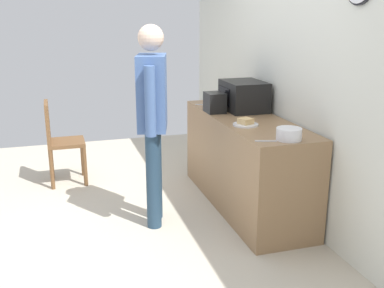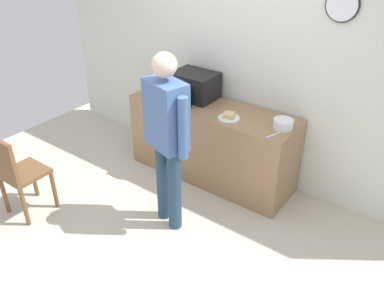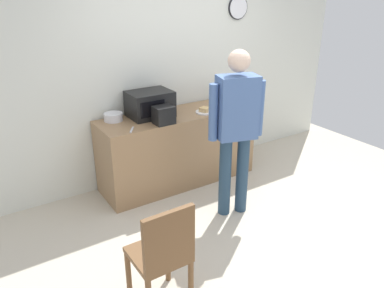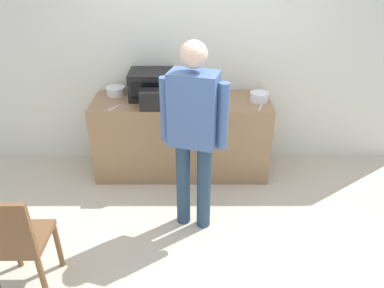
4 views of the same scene
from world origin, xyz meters
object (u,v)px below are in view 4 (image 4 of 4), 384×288
Objects in this scene: salad_bowl at (260,97)px; wooden_chair at (17,240)px; spoon_utensil at (116,108)px; microwave at (154,84)px; toaster at (152,99)px; fork_utensil at (262,108)px; sandwich_plate at (211,104)px; person_standing at (195,127)px; cereal_bowl at (117,91)px.

salad_bowl is 0.21× the size of wooden_chair.
wooden_chair is at bearing -107.07° from spoon_utensil.
microwave is 2.27× the size of toaster.
toaster is at bearing -169.69° from salad_bowl.
wooden_chair is (-0.85, -1.85, -0.53)m from microwave.
fork_utensil is at bearing -14.49° from microwave.
sandwich_plate is 1.00m from spoon_utensil.
sandwich_plate reaches higher than fork_utensil.
person_standing is (-0.71, -0.75, 0.14)m from fork_utensil.
spoon_utensil is at bearing 138.48° from person_standing.
wooden_chair is (-0.86, -1.53, -0.48)m from toaster.
fork_utensil is (-0.01, -0.19, -0.04)m from salad_bowl.
microwave is 1.20m from fork_utensil.
cereal_bowl is (-1.59, 0.19, -0.00)m from salad_bowl.
microwave is at bearing 165.51° from fork_utensil.
sandwich_plate is 1.34× the size of fork_utensil.
toaster reaches higher than cereal_bowl.
toaster is at bearing 60.69° from wooden_chair.
microwave is at bearing 158.80° from sandwich_plate.
wooden_chair is (-0.42, -1.93, -0.43)m from cereal_bowl.
spoon_utensil is at bearing -179.47° from fork_utensil.
salad_bowl is 0.20m from fork_utensil.
toaster is 0.85m from person_standing.
spoon_utensil is 0.10× the size of person_standing.
spoon_utensil is (-0.38, -0.31, -0.15)m from microwave.
salad_bowl is at bearing 40.86° from wooden_chair.
person_standing reaches higher than microwave.
toaster is 1.29× the size of spoon_utensil.
wooden_chair is at bearing -119.31° from toaster.
person_standing reaches higher than salad_bowl.
microwave reaches higher than cereal_bowl.
spoon_utensil is at bearing -175.83° from sandwich_plate.
sandwich_plate is 0.56m from salad_bowl.
fork_utensil is at bearing -6.23° from sandwich_plate.
toaster is 1.29× the size of fork_utensil.
cereal_bowl is 0.23× the size of wooden_chair.
cereal_bowl is at bearing 97.26° from spoon_utensil.
person_standing is (0.45, -1.05, -0.01)m from microwave.
fork_utensil is 0.10× the size of person_standing.
microwave reaches higher than fork_utensil.
fork_utensil is 1.04m from person_standing.
fork_utensil is 1.00× the size of spoon_utensil.
microwave is 2.19× the size of sandwich_plate.
toaster is at bearing -42.07° from cereal_bowl.
fork_utensil is at bearing 37.71° from wooden_chair.
microwave is 1.14m from person_standing.
person_standing is at bearing -127.30° from salad_bowl.
sandwich_plate is 0.24× the size of wooden_chair.
person_standing is (0.83, -0.73, 0.14)m from spoon_utensil.
salad_bowl is at bearing -6.68° from cereal_bowl.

